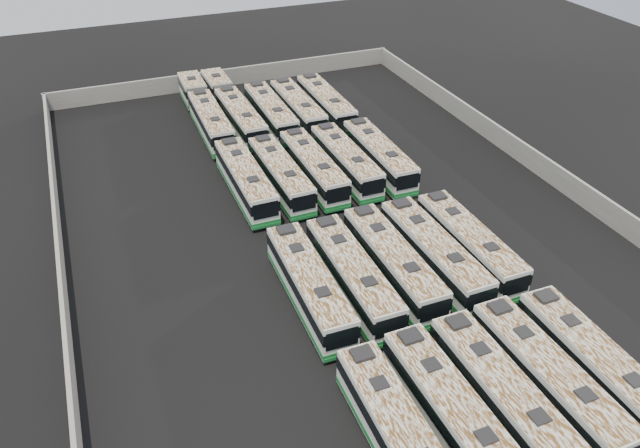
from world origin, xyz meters
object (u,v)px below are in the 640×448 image
(bus_midback_left, at_px, (281,175))
(bus_back_far_left, at_px, (205,111))
(bus_midback_far_right, at_px, (379,156))
(bus_midfront_center, at_px, (393,263))
(bus_back_center, at_px, (271,113))
(bus_midback_center, at_px, (313,167))
(bus_midfront_left, at_px, (353,276))
(bus_back_right, at_px, (298,108))
(bus_front_center, at_px, (504,399))
(bus_midfront_far_right, at_px, (469,244))
(bus_midback_far_left, at_px, (246,180))
(bus_front_left, at_px, (454,416))
(bus_midback_right, at_px, (346,161))
(bus_back_far_right, at_px, (326,104))
(bus_front_far_left, at_px, (399,436))
(bus_midfront_far_left, at_px, (309,285))
(bus_midfront_right, at_px, (434,254))
(bus_front_far_right, at_px, (595,366))
(bus_front_right, at_px, (548,379))
(bus_back_left, at_px, (232,107))

(bus_midback_left, xyz_separation_m, bus_back_far_left, (-3.25, 17.13, 0.02))
(bus_midback_far_right, height_order, bus_back_far_left, bus_midback_far_right)
(bus_midfront_center, height_order, bus_midback_far_right, bus_midfront_center)
(bus_back_center, bearing_deg, bus_midback_center, -90.25)
(bus_midfront_left, bearing_deg, bus_back_right, 77.66)
(bus_front_center, height_order, bus_midfront_far_right, bus_front_center)
(bus_midfront_far_right, xyz_separation_m, bus_midback_far_left, (-13.56, 16.21, 0.04))
(bus_back_far_left, bearing_deg, bus_midfront_left, -83.51)
(bus_back_center, bearing_deg, bus_front_left, -94.08)
(bus_midfront_left, height_order, bus_midfront_far_right, bus_midfront_left)
(bus_midback_left, xyz_separation_m, bus_back_center, (3.48, 13.67, 0.05))
(bus_midfront_far_right, height_order, bus_midback_right, bus_midfront_far_right)
(bus_midback_left, bearing_deg, bus_midfront_center, -78.82)
(bus_front_left, relative_size, bus_back_right, 1.02)
(bus_midfront_far_right, xyz_separation_m, bus_back_far_right, (-0.05, 29.66, 0.05))
(bus_front_far_left, bearing_deg, bus_midback_far_right, 66.35)
(bus_midback_far_left, bearing_deg, bus_midback_center, -0.33)
(bus_midfront_far_left, height_order, bus_midfront_left, bus_midfront_left)
(bus_front_left, relative_size, bus_back_far_left, 0.66)
(bus_front_center, relative_size, bus_midfront_right, 0.99)
(bus_front_far_right, xyz_separation_m, bus_midfront_right, (-3.34, 13.73, 0.04))
(bus_midfront_far_right, height_order, bus_back_far_left, same)
(bus_midfront_right, bearing_deg, bus_midfront_left, 179.57)
(bus_front_far_right, relative_size, bus_midback_center, 1.02)
(bus_front_left, xyz_separation_m, bus_midfront_right, (6.80, 13.80, 0.02))
(bus_midback_left, xyz_separation_m, bus_midback_center, (3.33, 0.15, 0.01))
(bus_front_far_left, bearing_deg, bus_front_right, 1.93)
(bus_midback_far_right, relative_size, bus_back_left, 0.64)
(bus_midback_far_right, distance_m, bus_back_right, 14.24)
(bus_back_left, bearing_deg, bus_midback_left, -90.69)
(bus_midfront_far_right, bearing_deg, bus_midback_right, 101.74)
(bus_front_center, relative_size, bus_back_far_left, 0.66)
(bus_front_far_left, xyz_separation_m, bus_back_center, (6.88, 43.65, 0.04))
(bus_midback_left, bearing_deg, bus_back_right, 62.89)
(bus_midfront_right, distance_m, bus_midback_far_left, 19.34)
(bus_midfront_right, height_order, bus_midfront_far_right, bus_midfront_right)
(bus_front_left, xyz_separation_m, bus_midback_right, (6.66, 30.20, -0.05))
(bus_front_right, xyz_separation_m, bus_back_center, (-3.33, 43.44, -0.01))
(bus_front_far_left, height_order, bus_midback_left, bus_front_far_left)
(bus_back_right, bearing_deg, bus_front_left, -98.78)
(bus_midfront_center, distance_m, bus_midback_center, 16.18)
(bus_midfront_right, relative_size, bus_back_right, 1.03)
(bus_back_far_right, bearing_deg, bus_midback_far_right, -89.22)
(bus_midback_center, height_order, bus_midback_right, same)
(bus_back_far_left, distance_m, bus_back_center, 7.57)
(bus_front_left, xyz_separation_m, bus_midback_left, (-0.08, 30.03, -0.06))
(bus_back_far_left, height_order, bus_back_center, bus_back_center)
(bus_front_far_right, bearing_deg, bus_midfront_far_left, 134.61)
(bus_midfront_far_right, bearing_deg, bus_midfront_right, -176.88)
(bus_front_right, distance_m, bus_back_far_right, 43.52)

